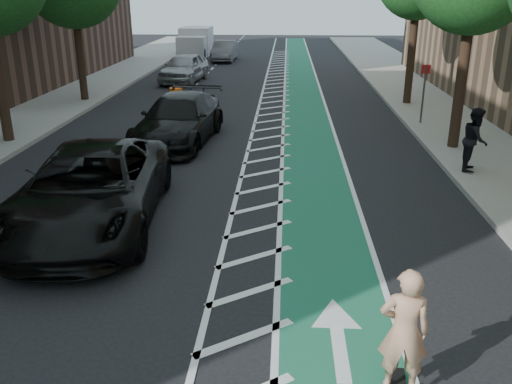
# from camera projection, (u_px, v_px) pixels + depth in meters

# --- Properties ---
(ground) EXTENTS (120.00, 120.00, 0.00)m
(ground) POSITION_uv_depth(u_px,v_px,m) (183.00, 256.00, 11.36)
(ground) COLOR black
(ground) RESTS_ON ground
(bike_lane) EXTENTS (2.00, 90.00, 0.01)m
(bike_lane) POSITION_uv_depth(u_px,v_px,m) (309.00, 137.00, 20.56)
(bike_lane) COLOR #1B6149
(bike_lane) RESTS_ON ground
(buffer_strip) EXTENTS (1.40, 90.00, 0.01)m
(buffer_strip) POSITION_uv_depth(u_px,v_px,m) (270.00, 136.00, 20.64)
(buffer_strip) COLOR silver
(buffer_strip) RESTS_ON ground
(sidewalk_right) EXTENTS (5.00, 90.00, 0.15)m
(sidewalk_right) POSITION_uv_depth(u_px,v_px,m) (484.00, 137.00, 20.19)
(sidewalk_right) COLOR gray
(sidewalk_right) RESTS_ON ground
(curb_right) EXTENTS (0.12, 90.00, 0.16)m
(curb_right) POSITION_uv_depth(u_px,v_px,m) (417.00, 136.00, 20.32)
(curb_right) COLOR gray
(curb_right) RESTS_ON ground
(curb_left) EXTENTS (0.12, 90.00, 0.16)m
(curb_left) POSITION_uv_depth(u_px,v_px,m) (50.00, 131.00, 21.06)
(curb_left) COLOR gray
(curb_left) RESTS_ON ground
(sign_post) EXTENTS (0.35, 0.08, 2.47)m
(sign_post) POSITION_uv_depth(u_px,v_px,m) (423.00, 93.00, 21.72)
(sign_post) COLOR #4C4C4C
(sign_post) RESTS_ON ground
(skateboarder) EXTENTS (0.72, 0.52, 1.83)m
(skateboarder) POSITION_uv_depth(u_px,v_px,m) (404.00, 331.00, 7.10)
(skateboarder) COLOR tan
(skateboarder) RESTS_ON skateboard
(suv_near) EXTENTS (3.58, 6.82, 1.83)m
(suv_near) POSITION_uv_depth(u_px,v_px,m) (91.00, 188.00, 12.58)
(suv_near) COLOR black
(suv_near) RESTS_ON ground
(suv_far) EXTENTS (2.95, 6.04, 1.69)m
(suv_far) POSITION_uv_depth(u_px,v_px,m) (179.00, 119.00, 19.57)
(suv_far) COLOR black
(suv_far) RESTS_ON ground
(car_silver) EXTENTS (2.66, 5.21, 1.70)m
(car_silver) POSITION_uv_depth(u_px,v_px,m) (184.00, 68.00, 32.60)
(car_silver) COLOR #97989C
(car_silver) RESTS_ON ground
(car_grey) EXTENTS (1.78, 4.72, 1.54)m
(car_grey) POSITION_uv_depth(u_px,v_px,m) (225.00, 51.00, 42.41)
(car_grey) COLOR slate
(car_grey) RESTS_ON ground
(pedestrian) EXTENTS (0.99, 1.11, 1.89)m
(pedestrian) POSITION_uv_depth(u_px,v_px,m) (475.00, 139.00, 15.99)
(pedestrian) COLOR black
(pedestrian) RESTS_ON sidewalk_right
(box_truck) EXTENTS (2.51, 5.45, 2.27)m
(box_truck) POSITION_uv_depth(u_px,v_px,m) (195.00, 43.00, 46.03)
(box_truck) COLOR silver
(box_truck) RESTS_ON ground
(barrel_a) EXTENTS (0.62, 0.62, 0.84)m
(barrel_a) POSITION_uv_depth(u_px,v_px,m) (90.00, 161.00, 16.33)
(barrel_a) COLOR #FF570D
(barrel_a) RESTS_ON ground
(barrel_b) EXTENTS (0.63, 0.63, 0.86)m
(barrel_b) POSITION_uv_depth(u_px,v_px,m) (190.00, 104.00, 24.43)
(barrel_b) COLOR #EB500C
(barrel_b) RESTS_ON ground
(barrel_c) EXTENTS (0.74, 0.74, 1.01)m
(barrel_c) POSITION_uv_depth(u_px,v_px,m) (176.00, 99.00, 25.13)
(barrel_c) COLOR #FF630D
(barrel_c) RESTS_ON ground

